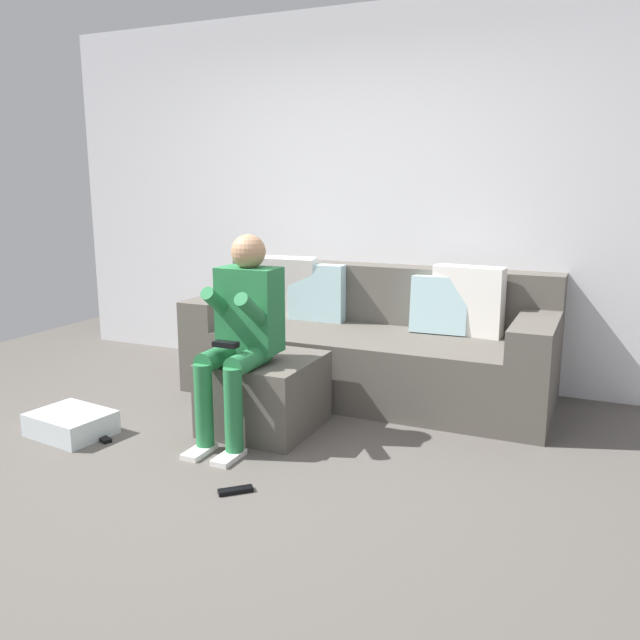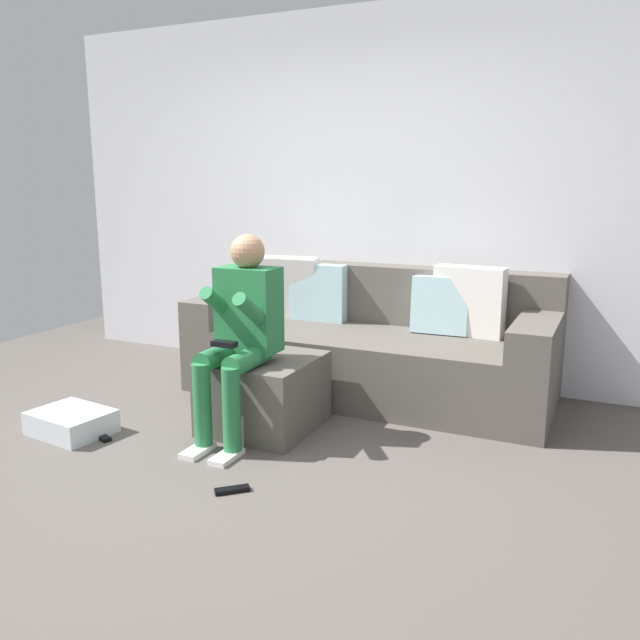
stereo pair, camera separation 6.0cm
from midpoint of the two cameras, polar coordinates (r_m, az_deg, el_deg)
name	(u,v)px [view 2 (the right image)]	position (r m, az deg, el deg)	size (l,w,h in m)	color
ground_plane	(196,481)	(3.41, -10.23, -13.61)	(6.64, 6.64, 0.00)	#544F49
wall_back	(360,197)	(5.01, 3.83, 10.65)	(5.11, 0.10, 2.69)	silver
couch_sectional	(373,345)	(4.60, 4.97, -2.16)	(2.47, 0.98, 0.91)	#59544C
ottoman	(264,393)	(3.96, -4.48, -6.35)	(0.60, 0.64, 0.44)	#59544C
person_seated	(241,325)	(3.72, -6.43, -0.44)	(0.35, 0.63, 1.17)	#26723F
storage_bin	(71,422)	(4.16, -20.45, -8.34)	(0.44, 0.35, 0.14)	silver
remote_near_ottoman	(232,490)	(3.26, -7.12, -14.48)	(0.17, 0.05, 0.02)	black
remote_by_storage_bin	(102,437)	(4.04, -18.05, -9.65)	(0.15, 0.05, 0.02)	black
remote_under_side_table	(70,414)	(4.49, -20.58, -7.64)	(0.16, 0.05, 0.02)	black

